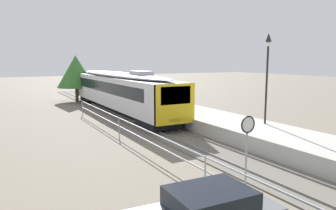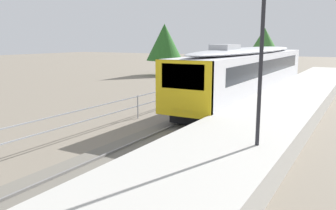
% 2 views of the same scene
% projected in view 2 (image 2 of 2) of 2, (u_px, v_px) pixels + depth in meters
% --- Properties ---
extents(ground_plane, '(160.00, 160.00, 0.00)m').
position_uv_depth(ground_plane, '(153.00, 116.00, 19.25)').
color(ground_plane, slate).
extents(track_rails, '(3.20, 60.00, 0.14)m').
position_uv_depth(track_rails, '(202.00, 121.00, 17.78)').
color(track_rails, '#6B665B').
rests_on(track_rails, ground).
extents(commuter_train, '(2.82, 20.86, 3.74)m').
position_uv_depth(commuter_train, '(251.00, 69.00, 24.29)').
color(commuter_train, silver).
rests_on(commuter_train, track_rails).
extents(station_platform, '(3.90, 60.00, 0.90)m').
position_uv_depth(station_platform, '(267.00, 120.00, 16.12)').
color(station_platform, '#B7B5AD').
rests_on(station_platform, ground).
extents(platform_lamp_mid_platform, '(0.34, 0.34, 5.35)m').
position_uv_depth(platform_lamp_mid_platform, '(263.00, 22.00, 10.14)').
color(platform_lamp_mid_platform, '#232328').
rests_on(platform_lamp_mid_platform, station_platform).
extents(tree_behind_carpark, '(4.35, 4.35, 6.06)m').
position_uv_depth(tree_behind_carpark, '(165.00, 42.00, 41.47)').
color(tree_behind_carpark, brown).
rests_on(tree_behind_carpark, ground).
extents(tree_behind_station_far, '(4.25, 4.25, 5.26)m').
position_uv_depth(tree_behind_station_far, '(264.00, 48.00, 32.85)').
color(tree_behind_station_far, brown).
rests_on(tree_behind_station_far, ground).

